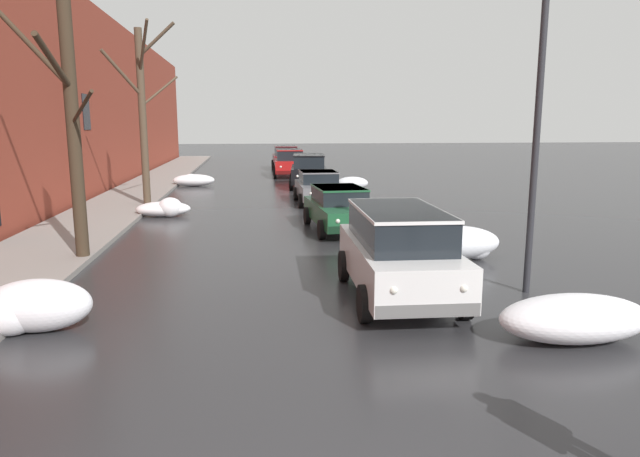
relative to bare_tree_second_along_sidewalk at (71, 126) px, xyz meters
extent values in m
cube|color=gray|center=(-1.27, 6.78, -3.34)|extent=(3.09, 80.00, 0.14)
cube|color=brown|center=(-3.32, 6.78, 1.21)|extent=(0.60, 80.00, 9.24)
cube|color=black|center=(-3.03, 12.69, 0.60)|extent=(0.08, 1.10, 1.60)
ellipsoid|color=white|center=(0.72, -5.07, -2.96)|extent=(1.78, 0.96, 0.90)
ellipsoid|color=white|center=(0.35, -5.22, -3.04)|extent=(0.88, 0.73, 0.73)
ellipsoid|color=white|center=(9.77, 15.00, -3.06)|extent=(1.74, 0.92, 0.70)
ellipsoid|color=white|center=(9.89, 15.17, -3.18)|extent=(0.55, 0.46, 0.46)
ellipsoid|color=white|center=(9.63, 14.84, -3.18)|extent=(0.54, 0.45, 0.45)
ellipsoid|color=white|center=(1.20, 17.81, -3.07)|extent=(2.32, 1.00, 0.68)
ellipsoid|color=white|center=(1.03, 17.79, -3.05)|extent=(0.85, 0.71, 0.71)
ellipsoid|color=white|center=(9.50, -0.94, -2.97)|extent=(2.51, 1.21, 0.88)
ellipsoid|color=white|center=(10.13, -1.04, -3.09)|extent=(0.77, 0.64, 0.64)
ellipsoid|color=white|center=(8.79, -0.90, -3.20)|extent=(0.50, 0.42, 0.42)
ellipsoid|color=white|center=(1.04, 7.09, -3.12)|extent=(2.04, 0.96, 0.57)
ellipsoid|color=white|center=(1.33, 6.93, -3.04)|extent=(0.89, 0.74, 0.74)
ellipsoid|color=white|center=(9.47, -6.62, -3.03)|extent=(2.50, 1.25, 0.76)
ellipsoid|color=white|center=(9.46, -6.78, -3.18)|extent=(0.55, 0.46, 0.46)
cylinder|color=#382B1E|center=(0.04, 0.05, -0.20)|extent=(0.33, 0.33, 6.41)
cylinder|color=#382B1E|center=(0.00, -0.89, 1.42)|extent=(0.23, 1.96, 1.10)
cylinder|color=#382B1E|center=(0.49, -0.74, 0.42)|extent=(0.99, 1.65, 0.76)
cylinder|color=#382B1E|center=(-0.81, 0.27, 1.86)|extent=(1.81, 0.59, 1.91)
cylinder|color=#4C3D2D|center=(0.04, 9.56, 0.22)|extent=(0.30, 0.30, 7.25)
cylinder|color=#4C3D2D|center=(-0.55, 8.93, 2.01)|extent=(1.33, 1.42, 1.72)
cylinder|color=#4C3D2D|center=(0.77, 9.34, 3.36)|extent=(1.59, 0.60, 1.33)
cylinder|color=#4C3D2D|center=(0.36, 8.70, 3.00)|extent=(0.79, 1.85, 1.83)
cylinder|color=#4C3D2D|center=(0.66, 10.39, 1.44)|extent=(1.35, 1.75, 1.36)
cube|color=silver|center=(7.24, -4.00, -2.67)|extent=(1.93, 4.45, 0.80)
cube|color=black|center=(7.24, -3.96, -1.93)|extent=(1.64, 3.13, 0.68)
cube|color=silver|center=(7.24, -3.96, -1.62)|extent=(1.67, 3.19, 0.06)
cube|color=slate|center=(7.17, -6.15, -2.95)|extent=(1.76, 0.18, 0.22)
cube|color=slate|center=(7.31, -1.86, -2.95)|extent=(1.76, 0.18, 0.22)
cylinder|color=black|center=(8.11, -5.40, -3.07)|extent=(0.20, 0.69, 0.68)
cylinder|color=black|center=(6.28, -5.34, -3.07)|extent=(0.20, 0.69, 0.68)
cylinder|color=black|center=(8.20, -2.67, -3.07)|extent=(0.20, 0.69, 0.68)
cylinder|color=black|center=(6.37, -2.61, -3.07)|extent=(0.20, 0.69, 0.68)
sphere|color=silver|center=(7.75, -6.20, -2.59)|extent=(0.14, 0.14, 0.14)
sphere|color=silver|center=(6.59, -6.16, -2.59)|extent=(0.14, 0.14, 0.14)
cube|color=#1E5633|center=(7.27, 3.46, -2.81)|extent=(2.00, 4.41, 0.60)
cube|color=black|center=(7.25, 3.67, -2.25)|extent=(1.63, 2.33, 0.52)
cube|color=#1E5633|center=(7.25, 3.67, -2.02)|extent=(1.66, 2.38, 0.06)
cube|color=black|center=(7.40, 1.36, -2.99)|extent=(1.70, 0.23, 0.22)
cube|color=black|center=(7.13, 5.55, -2.99)|extent=(1.70, 0.23, 0.22)
cylinder|color=black|center=(8.24, 2.18, -3.11)|extent=(0.22, 0.61, 0.60)
cylinder|color=black|center=(6.47, 2.07, -3.11)|extent=(0.22, 0.61, 0.60)
cylinder|color=black|center=(8.06, 4.84, -3.11)|extent=(0.22, 0.61, 0.60)
cylinder|color=black|center=(6.30, 4.73, -3.11)|extent=(0.22, 0.61, 0.60)
sphere|color=silver|center=(7.97, 1.37, -2.73)|extent=(0.14, 0.14, 0.14)
sphere|color=silver|center=(6.85, 1.29, -2.73)|extent=(0.14, 0.14, 0.14)
cube|color=slate|center=(7.35, 9.93, -2.81)|extent=(1.81, 3.95, 0.60)
cube|color=black|center=(7.35, 10.13, -2.25)|extent=(1.55, 2.06, 0.52)
cube|color=slate|center=(7.35, 10.13, -2.02)|extent=(1.59, 2.10, 0.06)
cube|color=#303032|center=(7.36, 8.01, -2.99)|extent=(1.76, 0.13, 0.22)
cube|color=#303032|center=(7.35, 11.85, -2.99)|extent=(1.76, 0.13, 0.22)
cylinder|color=black|center=(8.28, 8.71, -3.11)|extent=(0.18, 0.60, 0.60)
cylinder|color=black|center=(6.44, 8.70, -3.11)|extent=(0.18, 0.60, 0.60)
cylinder|color=black|center=(8.27, 11.16, -3.11)|extent=(0.18, 0.60, 0.60)
cylinder|color=black|center=(6.43, 11.15, -3.11)|extent=(0.18, 0.60, 0.60)
sphere|color=silver|center=(7.95, 7.98, -2.73)|extent=(0.14, 0.14, 0.14)
sphere|color=silver|center=(6.78, 7.98, -2.73)|extent=(0.14, 0.14, 0.14)
cube|color=black|center=(7.59, 16.45, -2.67)|extent=(2.28, 4.57, 0.80)
cube|color=black|center=(7.59, 16.49, -1.93)|extent=(1.89, 3.23, 0.68)
cube|color=black|center=(7.59, 16.49, -1.62)|extent=(1.94, 3.29, 0.06)
cube|color=black|center=(7.39, 14.30, -2.95)|extent=(1.85, 0.29, 0.22)
cube|color=black|center=(7.79, 18.60, -2.95)|extent=(1.85, 0.29, 0.22)
cylinder|color=black|center=(8.42, 15.00, -3.07)|extent=(0.24, 0.69, 0.68)
cylinder|color=black|center=(6.51, 15.17, -3.07)|extent=(0.24, 0.69, 0.68)
cylinder|color=black|center=(8.67, 17.72, -3.07)|extent=(0.24, 0.69, 0.68)
cylinder|color=black|center=(6.76, 17.90, -3.07)|extent=(0.24, 0.69, 0.68)
sphere|color=silver|center=(8.00, 14.21, -2.59)|extent=(0.14, 0.14, 0.14)
sphere|color=silver|center=(6.78, 14.32, -2.59)|extent=(0.14, 0.14, 0.14)
cube|color=red|center=(6.98, 23.04, -2.67)|extent=(2.05, 4.43, 0.80)
cube|color=black|center=(6.99, 23.08, -1.93)|extent=(1.74, 3.11, 0.68)
cube|color=red|center=(6.99, 23.08, -1.62)|extent=(1.78, 3.17, 0.06)
cube|color=#520B0B|center=(6.91, 20.91, -2.95)|extent=(1.87, 0.18, 0.22)
cube|color=#520B0B|center=(7.05, 25.17, -2.95)|extent=(1.87, 0.18, 0.22)
cylinder|color=black|center=(7.91, 21.65, -3.07)|extent=(0.20, 0.69, 0.68)
cylinder|color=black|center=(5.97, 21.72, -3.07)|extent=(0.20, 0.69, 0.68)
cylinder|color=black|center=(8.00, 24.36, -3.07)|extent=(0.20, 0.69, 0.68)
cylinder|color=black|center=(6.05, 24.42, -3.07)|extent=(0.20, 0.69, 0.68)
sphere|color=silver|center=(7.53, 20.86, -2.59)|extent=(0.14, 0.14, 0.14)
sphere|color=silver|center=(6.29, 20.90, -2.59)|extent=(0.14, 0.14, 0.14)
cube|color=maroon|center=(7.12, 29.04, -2.67)|extent=(1.91, 4.32, 0.80)
cube|color=black|center=(7.12, 29.09, -1.93)|extent=(1.64, 3.03, 0.68)
cube|color=maroon|center=(7.12, 29.09, -1.62)|extent=(1.68, 3.09, 0.06)
cube|color=black|center=(7.09, 26.94, -2.95)|extent=(1.83, 0.14, 0.22)
cube|color=black|center=(7.14, 31.14, -2.95)|extent=(1.83, 0.14, 0.22)
cylinder|color=black|center=(8.05, 27.70, -3.07)|extent=(0.19, 0.68, 0.68)
cylinder|color=black|center=(6.15, 27.72, -3.07)|extent=(0.19, 0.68, 0.68)
cylinder|color=black|center=(8.08, 30.36, -3.07)|extent=(0.19, 0.68, 0.68)
cylinder|color=black|center=(6.18, 30.39, -3.07)|extent=(0.19, 0.68, 0.68)
sphere|color=silver|center=(7.70, 26.90, -2.59)|extent=(0.14, 0.14, 0.14)
sphere|color=silver|center=(6.49, 26.92, -2.59)|extent=(0.14, 0.14, 0.14)
cylinder|color=#28282D|center=(10.02, -3.96, -0.45)|extent=(0.14, 0.14, 5.92)
camera|label=1|loc=(4.32, -14.73, 0.05)|focal=31.74mm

